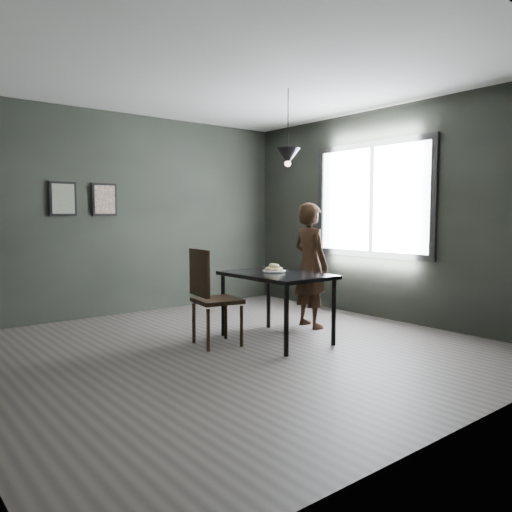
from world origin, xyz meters
TOP-DOWN VIEW (x-y plane):
  - ground at (0.00, 0.00)m, footprint 5.00×5.00m
  - back_wall at (0.00, 2.50)m, footprint 5.00×0.10m
  - ceiling at (0.00, 0.00)m, footprint 5.00×5.00m
  - window_assembly at (2.47, 0.20)m, footprint 0.04×1.96m
  - cafe_table at (0.60, 0.00)m, footprint 0.80×1.20m
  - white_plate at (0.64, 0.09)m, footprint 0.23×0.23m
  - donut_pile at (0.64, 0.09)m, footprint 0.19×0.21m
  - woman at (1.37, 0.25)m, footprint 0.43×0.60m
  - wood_chair at (-0.12, 0.26)m, footprint 0.52×0.52m
  - pendant_lamp at (0.85, 0.10)m, footprint 0.28×0.28m
  - framed_print_left at (-0.90, 2.47)m, footprint 0.34×0.04m
  - framed_print_right at (-0.35, 2.47)m, footprint 0.34×0.04m

SIDE VIEW (x-z plane):
  - ground at x=0.00m, z-range 0.00..0.00m
  - wood_chair at x=-0.12m, z-range 0.07..1.11m
  - cafe_table at x=0.60m, z-range 0.30..1.05m
  - white_plate at x=0.64m, z-range 0.75..0.76m
  - woman at x=1.37m, z-range 0.00..1.54m
  - donut_pile at x=0.64m, z-range 0.75..0.84m
  - back_wall at x=0.00m, z-range 0.00..2.80m
  - window_assembly at x=2.47m, z-range 0.82..2.38m
  - framed_print_left at x=-0.90m, z-range 1.38..1.82m
  - framed_print_right at x=-0.35m, z-range 1.38..1.82m
  - pendant_lamp at x=0.85m, z-range 1.62..2.48m
  - ceiling at x=0.00m, z-range 2.79..2.81m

